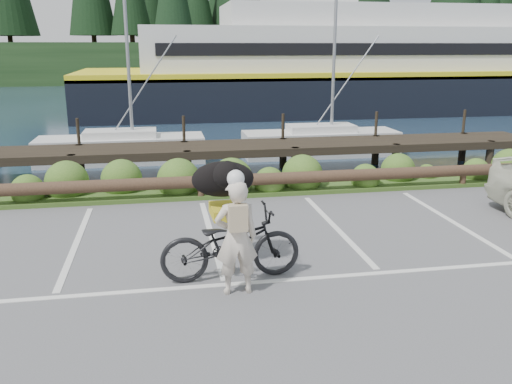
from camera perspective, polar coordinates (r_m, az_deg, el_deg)
ground at (r=9.09m, az=-3.52°, el=-8.68°), size 72.00×72.00×0.00m
harbor_backdrop at (r=86.82m, az=-9.44°, el=12.60°), size 170.00×160.00×30.00m
vegetation_strip at (r=14.07m, az=-6.04°, el=0.19°), size 34.00×1.60×0.10m
log_rail at (r=13.41m, az=-5.81°, el=-0.78°), size 32.00×0.30×0.60m
bicycle at (r=8.73m, az=-2.68°, el=-5.49°), size 2.29×0.87×1.19m
cyclist at (r=8.14m, az=-2.08°, el=-4.81°), size 0.67×0.45×1.78m
dog at (r=9.15m, az=-3.50°, el=1.37°), size 0.56×1.08×0.61m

